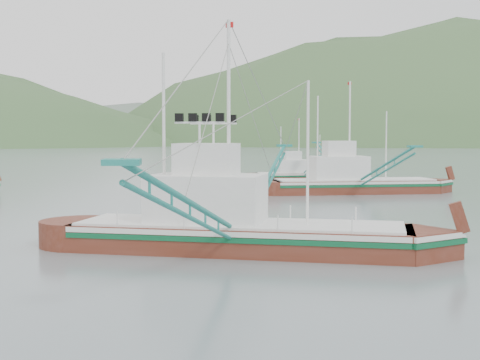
{
  "coord_description": "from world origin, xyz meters",
  "views": [
    {
      "loc": [
        -3.19,
        -31.38,
        5.7
      ],
      "look_at": [
        0.0,
        6.0,
        3.2
      ],
      "focal_mm": 50.0,
      "sensor_mm": 36.0,
      "label": 1
    }
  ],
  "objects": [
    {
      "name": "ground",
      "position": [
        0.0,
        0.0,
        0.0
      ],
      "size": [
        1200.0,
        1200.0,
        0.0
      ],
      "primitive_type": "plane",
      "color": "slate",
      "rests_on": "ground"
    },
    {
      "name": "main_boat",
      "position": [
        -0.59,
        1.13,
        2.36
      ],
      "size": [
        17.2,
        29.38,
        12.19
      ],
      "rotation": [
        0.0,
        0.0,
        -0.3
      ],
      "color": "#572012",
      "rests_on": "ground"
    },
    {
      "name": "bg_boat_right",
      "position": [
        13.47,
        33.36,
        1.63
      ],
      "size": [
        16.44,
        29.36,
        11.89
      ],
      "rotation": [
        0.0,
        0.0,
        0.06
      ],
      "color": "#572012",
      "rests_on": "ground"
    },
    {
      "name": "bg_boat_far",
      "position": [
        11.66,
        52.33,
        1.17
      ],
      "size": [
        11.7,
        21.06,
        8.52
      ],
      "rotation": [
        0.0,
        0.0,
        0.03
      ],
      "color": "#572012",
      "rests_on": "ground"
    },
    {
      "name": "ridge_distant",
      "position": [
        30.0,
        560.0,
        0.0
      ],
      "size": [
        960.0,
        400.0,
        240.0
      ],
      "primitive_type": "ellipsoid",
      "color": "slate",
      "rests_on": "ground"
    }
  ]
}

